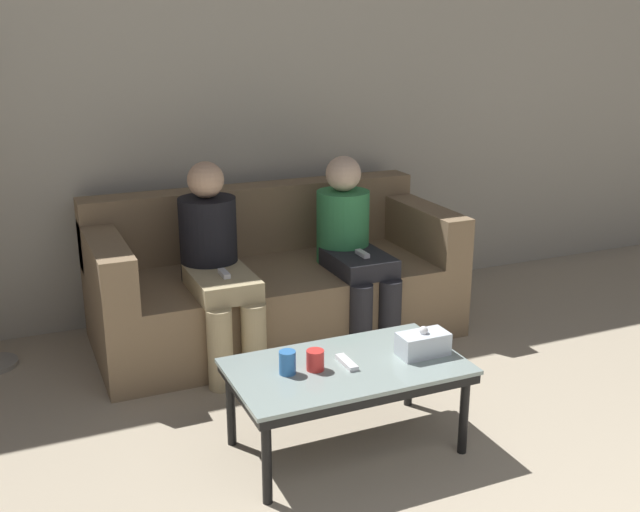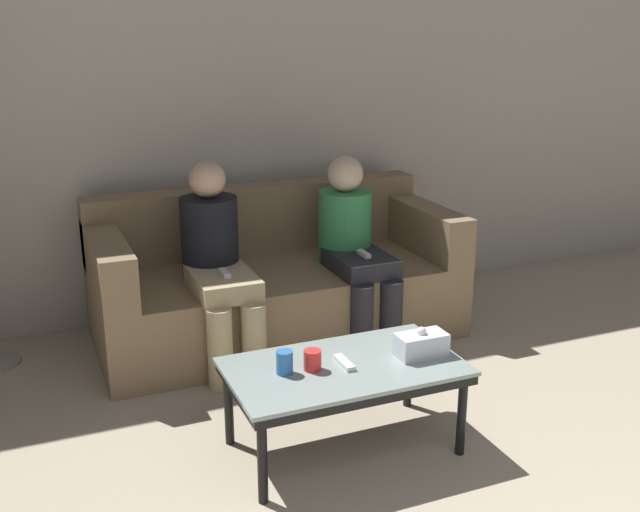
{
  "view_description": "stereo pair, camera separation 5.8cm",
  "coord_description": "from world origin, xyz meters",
  "px_view_note": "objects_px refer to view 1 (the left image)",
  "views": [
    {
      "loc": [
        -1.41,
        -0.37,
        1.78
      ],
      "look_at": [
        0.0,
        2.87,
        0.68
      ],
      "focal_mm": 42.0,
      "sensor_mm": 36.0,
      "label": 1
    },
    {
      "loc": [
        -1.36,
        -0.39,
        1.78
      ],
      "look_at": [
        0.0,
        2.87,
        0.68
      ],
      "focal_mm": 42.0,
      "sensor_mm": 36.0,
      "label": 2
    }
  ],
  "objects_px": {
    "seated_person_left_end": "(216,259)",
    "cup_near_left": "(315,360)",
    "coffee_table": "(347,373)",
    "game_remote": "(347,362)",
    "tissue_box": "(423,344)",
    "cup_near_right": "(287,362)",
    "couch": "(273,283)",
    "seated_person_mid_left": "(352,244)"
  },
  "relations": [
    {
      "from": "seated_person_left_end",
      "to": "cup_near_left",
      "type": "bearing_deg",
      "value": -84.47
    },
    {
      "from": "coffee_table",
      "to": "seated_person_left_end",
      "type": "distance_m",
      "value": 1.16
    },
    {
      "from": "game_remote",
      "to": "tissue_box",
      "type": "bearing_deg",
      "value": -6.7
    },
    {
      "from": "cup_near_right",
      "to": "tissue_box",
      "type": "height_order",
      "value": "tissue_box"
    },
    {
      "from": "game_remote",
      "to": "seated_person_left_end",
      "type": "height_order",
      "value": "seated_person_left_end"
    },
    {
      "from": "couch",
      "to": "tissue_box",
      "type": "height_order",
      "value": "couch"
    },
    {
      "from": "cup_near_right",
      "to": "seated_person_mid_left",
      "type": "relative_size",
      "value": 0.09
    },
    {
      "from": "couch",
      "to": "coffee_table",
      "type": "xyz_separation_m",
      "value": [
        -0.16,
        -1.35,
        0.05
      ]
    },
    {
      "from": "cup_near_right",
      "to": "tissue_box",
      "type": "xyz_separation_m",
      "value": [
        0.61,
        -0.06,
        0.0
      ]
    },
    {
      "from": "cup_near_left",
      "to": "game_remote",
      "type": "bearing_deg",
      "value": -3.52
    },
    {
      "from": "game_remote",
      "to": "seated_person_left_end",
      "type": "distance_m",
      "value": 1.15
    },
    {
      "from": "seated_person_left_end",
      "to": "seated_person_mid_left",
      "type": "relative_size",
      "value": 1.02
    },
    {
      "from": "coffee_table",
      "to": "game_remote",
      "type": "relative_size",
      "value": 6.63
    },
    {
      "from": "cup_near_left",
      "to": "seated_person_left_end",
      "type": "xyz_separation_m",
      "value": [
        -0.11,
        1.1,
        0.13
      ]
    },
    {
      "from": "seated_person_left_end",
      "to": "couch",
      "type": "bearing_deg",
      "value": 30.07
    },
    {
      "from": "seated_person_left_end",
      "to": "seated_person_mid_left",
      "type": "distance_m",
      "value": 0.81
    },
    {
      "from": "couch",
      "to": "cup_near_left",
      "type": "height_order",
      "value": "couch"
    },
    {
      "from": "cup_near_left",
      "to": "game_remote",
      "type": "distance_m",
      "value": 0.15
    },
    {
      "from": "couch",
      "to": "cup_near_right",
      "type": "relative_size",
      "value": 20.95
    },
    {
      "from": "cup_near_right",
      "to": "seated_person_left_end",
      "type": "xyz_separation_m",
      "value": [
        0.01,
        1.09,
        0.13
      ]
    },
    {
      "from": "couch",
      "to": "cup_near_left",
      "type": "distance_m",
      "value": 1.38
    },
    {
      "from": "couch",
      "to": "game_remote",
      "type": "xyz_separation_m",
      "value": [
        -0.16,
        -1.35,
        0.1
      ]
    },
    {
      "from": "coffee_table",
      "to": "seated_person_left_end",
      "type": "relative_size",
      "value": 0.92
    },
    {
      "from": "coffee_table",
      "to": "seated_person_mid_left",
      "type": "height_order",
      "value": "seated_person_mid_left"
    },
    {
      "from": "tissue_box",
      "to": "game_remote",
      "type": "bearing_deg",
      "value": 173.3
    },
    {
      "from": "seated_person_mid_left",
      "to": "cup_near_right",
      "type": "bearing_deg",
      "value": -126.88
    },
    {
      "from": "cup_near_left",
      "to": "game_remote",
      "type": "relative_size",
      "value": 0.58
    },
    {
      "from": "cup_near_left",
      "to": "seated_person_mid_left",
      "type": "relative_size",
      "value": 0.08
    },
    {
      "from": "couch",
      "to": "seated_person_left_end",
      "type": "relative_size",
      "value": 1.92
    },
    {
      "from": "cup_near_left",
      "to": "seated_person_left_end",
      "type": "height_order",
      "value": "seated_person_left_end"
    },
    {
      "from": "couch",
      "to": "tissue_box",
      "type": "relative_size",
      "value": 9.47
    },
    {
      "from": "couch",
      "to": "seated_person_left_end",
      "type": "distance_m",
      "value": 0.54
    },
    {
      "from": "coffee_table",
      "to": "cup_near_right",
      "type": "xyz_separation_m",
      "value": [
        -0.26,
        0.02,
        0.09
      ]
    },
    {
      "from": "game_remote",
      "to": "seated_person_mid_left",
      "type": "distance_m",
      "value": 1.26
    },
    {
      "from": "tissue_box",
      "to": "seated_person_mid_left",
      "type": "relative_size",
      "value": 0.21
    },
    {
      "from": "couch",
      "to": "cup_near_left",
      "type": "xyz_separation_m",
      "value": [
        -0.3,
        -1.34,
        0.13
      ]
    },
    {
      "from": "coffee_table",
      "to": "seated_person_mid_left",
      "type": "bearing_deg",
      "value": 63.28
    },
    {
      "from": "couch",
      "to": "seated_person_left_end",
      "type": "bearing_deg",
      "value": -149.93
    },
    {
      "from": "tissue_box",
      "to": "seated_person_mid_left",
      "type": "height_order",
      "value": "seated_person_mid_left"
    },
    {
      "from": "cup_near_right",
      "to": "cup_near_left",
      "type": "bearing_deg",
      "value": -6.07
    },
    {
      "from": "cup_near_left",
      "to": "coffee_table",
      "type": "bearing_deg",
      "value": -3.52
    },
    {
      "from": "cup_near_right",
      "to": "tissue_box",
      "type": "distance_m",
      "value": 0.61
    }
  ]
}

